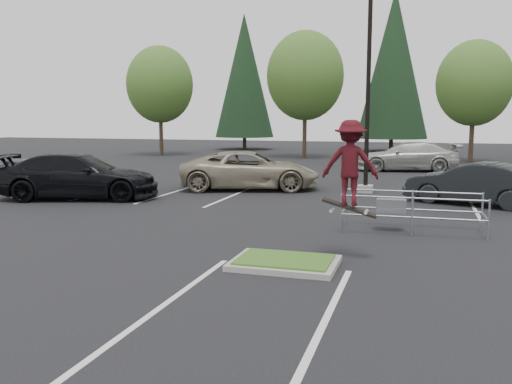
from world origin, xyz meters
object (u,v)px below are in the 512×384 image
(decid_c, at_px, (474,86))
(car_far_silver, at_px, (408,156))
(light_pole, at_px, (368,82))
(car_l_grey, at_px, (28,174))
(car_r_charc, at_px, (473,183))
(car_l_tan, at_px, (248,170))
(cart_corral, at_px, (396,207))
(conif_b, at_px, (394,64))
(car_l_black, at_px, (76,176))
(decid_b, at_px, (305,79))
(decid_a, at_px, (160,87))
(conif_a, at_px, (244,76))
(skateboarder, at_px, (350,164))

(decid_c, distance_m, car_far_silver, 9.86)
(light_pole, xyz_separation_m, car_l_grey, (-14.00, -3.46, -3.85))
(light_pole, height_order, car_r_charc, light_pole)
(car_l_grey, xyz_separation_m, car_far_silver, (15.44, 13.46, 0.14))
(car_l_tan, bearing_deg, car_far_silver, -48.10)
(cart_corral, bearing_deg, conif_b, 92.01)
(light_pole, distance_m, car_l_black, 12.20)
(conif_b, height_order, car_l_black, conif_b)
(conif_b, height_order, car_l_tan, conif_b)
(decid_b, relative_size, car_r_charc, 2.08)
(decid_a, bearing_deg, car_l_grey, -78.15)
(car_l_grey, bearing_deg, car_l_black, -91.58)
(light_pole, xyz_separation_m, decid_b, (-6.51, 18.53, 1.48))
(car_l_tan, xyz_separation_m, car_l_black, (-5.50, -4.50, 0.04))
(decid_a, bearing_deg, car_r_charc, -41.84)
(cart_corral, xyz_separation_m, car_far_silver, (-0.13, 17.62, 0.17))
(cart_corral, height_order, car_l_grey, car_l_grey)
(decid_a, height_order, conif_b, conif_b)
(decid_a, height_order, cart_corral, decid_a)
(cart_corral, height_order, car_l_tan, car_l_tan)
(decid_b, distance_m, car_l_black, 24.42)
(car_l_grey, distance_m, car_r_charc, 18.05)
(decid_b, height_order, decid_c, decid_b)
(car_l_grey, height_order, car_r_charc, car_r_charc)
(decid_c, height_order, cart_corral, decid_c)
(cart_corral, relative_size, car_r_charc, 0.82)
(conif_a, bearing_deg, car_far_silver, -48.47)
(cart_corral, height_order, car_far_silver, car_far_silver)
(light_pole, xyz_separation_m, car_l_tan, (-5.00, -0.50, -3.72))
(decid_a, relative_size, conif_a, 0.69)
(decid_a, relative_size, car_r_charc, 1.92)
(car_l_tan, bearing_deg, conif_a, 1.88)
(light_pole, bearing_deg, car_l_black, -154.54)
(cart_corral, height_order, car_r_charc, car_r_charc)
(decid_b, height_order, conif_a, conif_a)
(car_l_grey, relative_size, car_far_silver, 0.71)
(cart_corral, xyz_separation_m, skateboarder, (-0.87, -3.38, 1.44))
(decid_b, height_order, conif_b, conif_b)
(car_l_grey, bearing_deg, cart_corral, -82.82)
(car_far_silver, bearing_deg, decid_b, -146.50)
(car_far_silver, bearing_deg, car_l_black, -48.02)
(light_pole, height_order, conif_b, conif_b)
(cart_corral, bearing_deg, car_l_black, 166.48)
(decid_b, distance_m, car_l_grey, 23.84)
(decid_a, height_order, car_r_charc, decid_a)
(decid_a, height_order, conif_a, conif_a)
(skateboarder, bearing_deg, cart_corral, -107.10)
(car_l_black, distance_m, car_far_silver, 19.17)
(conif_a, height_order, car_l_black, conif_a)
(decid_c, bearing_deg, conif_b, 119.32)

